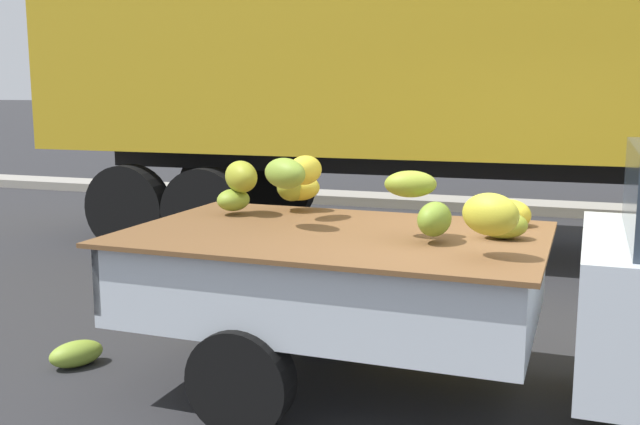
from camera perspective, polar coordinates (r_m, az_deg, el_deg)
The scene contains 4 objects.
ground at distance 5.00m, azimuth 16.73°, elevation -14.56°, with size 220.00×220.00×0.00m, color #28282B.
curb_strip at distance 12.63m, azimuth 18.42°, elevation 0.27°, with size 80.00×0.80×0.16m, color gray.
semi_trailer at distance 9.09m, azimuth 15.34°, elevation 12.58°, with size 12.03×2.75×3.95m.
fallen_banana_bunch_near_tailgate at distance 5.76m, azimuth -18.38°, elevation -10.36°, with size 0.40×0.23×0.19m, color olive.
Camera 1 is at (0.12, -4.58, 2.01)m, focal length 41.24 mm.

